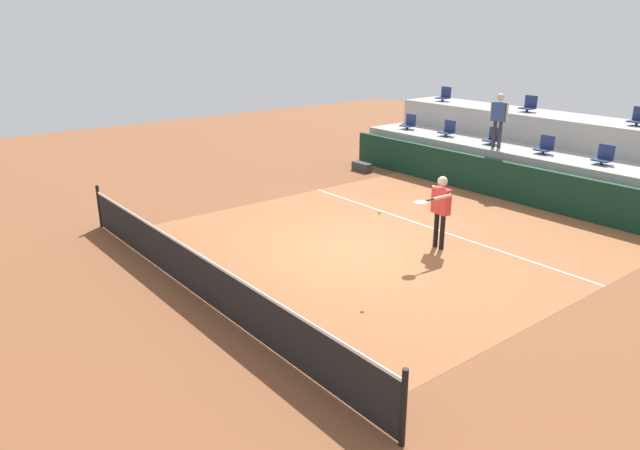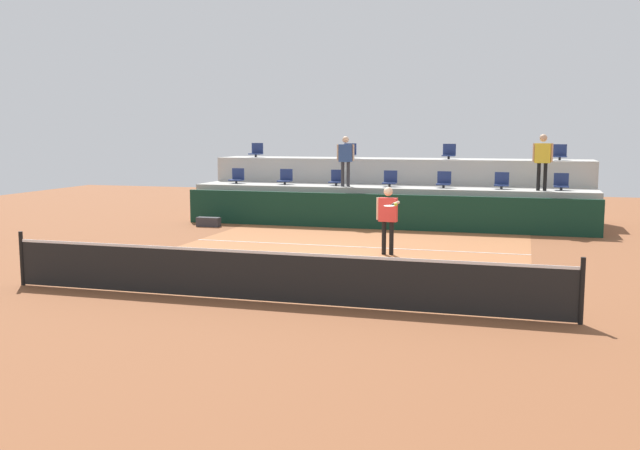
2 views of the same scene
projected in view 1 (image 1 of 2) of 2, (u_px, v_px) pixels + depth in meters
ground_plane at (358, 249)px, 13.37m from camera, size 40.00×40.00×0.00m
court_inner_paint at (390, 239)px, 13.96m from camera, size 9.00×10.00×0.01m
court_service_line at (429, 227)px, 14.79m from camera, size 9.00×0.06×0.00m
tennis_net at (198, 273)px, 10.85m from camera, size 10.48×0.08×1.07m
sponsor_backboard at (515, 183)px, 16.74m from camera, size 13.00×0.16×1.10m
seating_tier_lower at (541, 174)px, 17.48m from camera, size 13.00×1.80×1.25m
seating_tier_upper at (575, 152)px, 18.40m from camera, size 13.00×1.80×2.10m
stadium_chair_lower_far_left at (409, 123)px, 21.11m from camera, size 0.44×0.40×0.52m
stadium_chair_lower_left at (448, 130)px, 19.80m from camera, size 0.44×0.40×0.52m
stadium_chair_lower_mid_left at (493, 137)px, 18.46m from camera, size 0.44×0.40×0.52m
stadium_chair_lower_center at (545, 146)px, 17.13m from camera, size 0.44×0.40×0.52m
stadium_chair_lower_mid_right at (604, 156)px, 15.84m from camera, size 0.44×0.40×0.52m
stadium_chair_upper_far_left at (444, 95)px, 21.87m from camera, size 0.44×0.40×0.52m
stadium_chair_upper_left at (529, 105)px, 19.25m from camera, size 0.44×0.40×0.52m
stadium_chair_upper_right at (639, 118)px, 16.66m from camera, size 0.44×0.40×0.52m
tennis_player at (440, 205)px, 13.08m from camera, size 0.64×1.20×1.68m
spectator_leaning_on_rail at (499, 115)px, 17.69m from camera, size 0.58×0.24×1.63m
tennis_ball at (379, 213)px, 10.98m from camera, size 0.07×0.07×0.07m
equipment_bag at (362, 167)px, 20.35m from camera, size 0.76×0.28×0.30m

